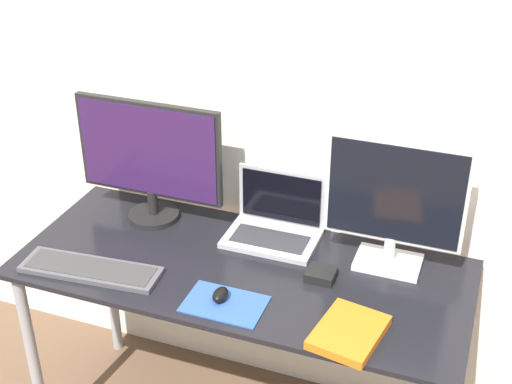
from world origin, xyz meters
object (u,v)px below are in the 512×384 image
object	(u,v)px
book	(349,332)
monitor_right	(395,202)
monitor_left	(149,158)
laptop	(276,221)
power_brick	(321,274)
mouse	(220,295)
keyboard	(91,269)

from	to	relation	value
book	monitor_right	bearing A→B (deg)	84.83
monitor_left	laptop	bearing A→B (deg)	5.26
laptop	book	distance (m)	0.57
monitor_right	power_brick	xyz separation A→B (m)	(-0.18, -0.15, -0.22)
power_brick	laptop	bearing A→B (deg)	138.56
mouse	power_brick	world-z (taller)	mouse
monitor_right	book	distance (m)	0.45
mouse	power_brick	size ratio (longest dim) A/B	0.77
laptop	power_brick	xyz separation A→B (m)	(0.22, -0.19, -0.04)
keyboard	mouse	size ratio (longest dim) A/B	6.61
power_brick	keyboard	bearing A→B (deg)	-162.52
laptop	book	bearing A→B (deg)	-49.52
monitor_right	keyboard	bearing A→B (deg)	-157.27
monitor_left	keyboard	distance (m)	0.44
monitor_right	mouse	xyz separation A→B (m)	(-0.44, -0.36, -0.21)
monitor_left	monitor_right	xyz separation A→B (m)	(0.85, -0.00, -0.01)
laptop	power_brick	distance (m)	0.29
mouse	keyboard	bearing A→B (deg)	-179.30
power_brick	mouse	bearing A→B (deg)	-139.60
monitor_left	monitor_right	distance (m)	0.85
monitor_right	laptop	xyz separation A→B (m)	(-0.40, 0.04, -0.18)
monitor_left	power_brick	xyz separation A→B (m)	(0.67, -0.15, -0.23)
monitor_left	monitor_right	size ratio (longest dim) A/B	1.21
monitor_right	mouse	bearing A→B (deg)	-140.13
book	mouse	bearing A→B (deg)	176.79
monitor_right	laptop	size ratio (longest dim) A/B	1.41
laptop	mouse	xyz separation A→B (m)	(-0.04, -0.41, -0.03)
monitor_left	book	size ratio (longest dim) A/B	2.12
book	power_brick	bearing A→B (deg)	122.14
monitor_right	keyboard	xyz separation A→B (m)	(-0.88, -0.37, -0.22)
mouse	laptop	bearing A→B (deg)	84.95
book	power_brick	size ratio (longest dim) A/B	2.77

